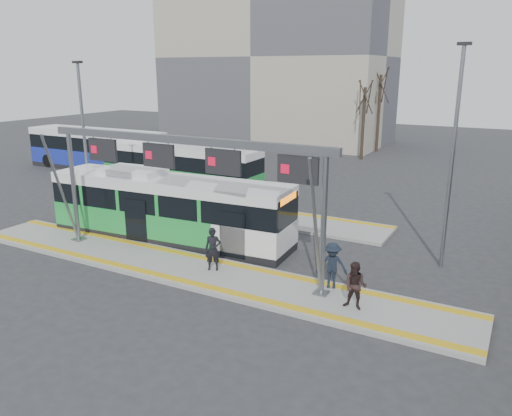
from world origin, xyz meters
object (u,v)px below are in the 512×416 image
at_px(passenger_a, 213,249).
at_px(passenger_c, 332,265).
at_px(hero_bus, 169,209).
at_px(passenger_b, 355,286).
at_px(gantry, 182,163).

xyz_separation_m(passenger_a, passenger_c, (4.67, 0.65, -0.00)).
bearing_deg(passenger_c, passenger_a, 171.36).
bearing_deg(hero_bus, passenger_a, -34.96).
height_order(passenger_b, passenger_c, passenger_c).
height_order(gantry, passenger_a, gantry).
relative_size(gantry, passenger_b, 8.03).
relative_size(hero_bus, passenger_b, 7.44).
xyz_separation_m(hero_bus, passenger_c, (8.77, -1.82, -0.49)).
distance_m(passenger_b, passenger_c, 1.72).
bearing_deg(passenger_a, hero_bus, 123.35).
height_order(gantry, passenger_c, gantry).
distance_m(gantry, passenger_a, 3.54).
bearing_deg(hero_bus, gantry, -45.97).
height_order(passenger_a, passenger_c, passenger_a).
relative_size(hero_bus, passenger_a, 7.02).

